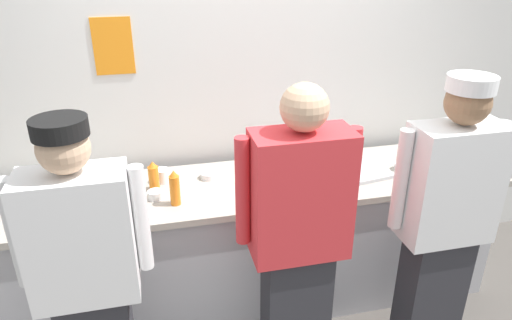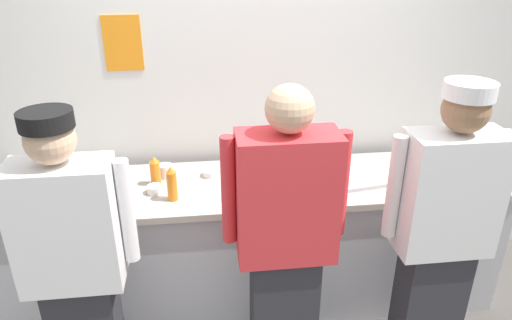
{
  "view_description": "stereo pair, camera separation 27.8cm",
  "coord_description": "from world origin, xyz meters",
  "px_view_note": "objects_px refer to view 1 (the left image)",
  "views": [
    {
      "loc": [
        -0.57,
        -2.11,
        2.22
      ],
      "look_at": [
        0.01,
        0.35,
        1.05
      ],
      "focal_mm": 32.71,
      "sensor_mm": 36.0,
      "label": 1
    },
    {
      "loc": [
        -0.3,
        -2.16,
        2.22
      ],
      "look_at": [
        0.01,
        0.35,
        1.05
      ],
      "focal_mm": 32.71,
      "sensor_mm": 36.0,
      "label": 2
    }
  ],
  "objects_px": {
    "squeeze_bottle_primary": "(175,188)",
    "squeeze_bottle_secondary": "(154,176)",
    "ramekin_red_sauce": "(401,166)",
    "ramekin_orange_sauce": "(208,175)",
    "deli_cup": "(163,176)",
    "plate_stack_front": "(447,159)",
    "ramekin_green_sauce": "(155,194)",
    "chef_near_left": "(88,277)",
    "sheet_tray": "(356,173)",
    "ramekin_yellow_sauce": "(415,160)",
    "chefs_knife": "(47,198)",
    "chef_center": "(298,238)",
    "mixing_bowl_steel": "(289,176)",
    "chef_far_right": "(444,220)"
  },
  "relations": [
    {
      "from": "squeeze_bottle_secondary",
      "to": "ramekin_green_sauce",
      "type": "bearing_deg",
      "value": -89.87
    },
    {
      "from": "plate_stack_front",
      "to": "ramekin_yellow_sauce",
      "type": "relative_size",
      "value": 2.56
    },
    {
      "from": "chefs_knife",
      "to": "chef_near_left",
      "type": "bearing_deg",
      "value": -69.22
    },
    {
      "from": "ramekin_orange_sauce",
      "to": "deli_cup",
      "type": "bearing_deg",
      "value": 176.74
    },
    {
      "from": "chef_center",
      "to": "plate_stack_front",
      "type": "distance_m",
      "value": 1.37
    },
    {
      "from": "squeeze_bottle_primary",
      "to": "ramekin_red_sauce",
      "type": "bearing_deg",
      "value": 4.47
    },
    {
      "from": "squeeze_bottle_primary",
      "to": "squeeze_bottle_secondary",
      "type": "distance_m",
      "value": 0.23
    },
    {
      "from": "mixing_bowl_steel",
      "to": "chefs_knife",
      "type": "bearing_deg",
      "value": 173.37
    },
    {
      "from": "chef_near_left",
      "to": "squeeze_bottle_secondary",
      "type": "distance_m",
      "value": 0.8
    },
    {
      "from": "squeeze_bottle_secondary",
      "to": "chefs_knife",
      "type": "xyz_separation_m",
      "value": [
        -0.61,
        0.03,
        -0.08
      ]
    },
    {
      "from": "sheet_tray",
      "to": "ramekin_red_sauce",
      "type": "xyz_separation_m",
      "value": [
        0.32,
        0.0,
        0.01
      ]
    },
    {
      "from": "plate_stack_front",
      "to": "ramekin_orange_sauce",
      "type": "xyz_separation_m",
      "value": [
        -1.58,
        0.16,
        -0.02
      ]
    },
    {
      "from": "sheet_tray",
      "to": "ramekin_yellow_sauce",
      "type": "distance_m",
      "value": 0.46
    },
    {
      "from": "plate_stack_front",
      "to": "ramekin_orange_sauce",
      "type": "bearing_deg",
      "value": 174.28
    },
    {
      "from": "chef_center",
      "to": "sheet_tray",
      "type": "relative_size",
      "value": 4.04
    },
    {
      "from": "chef_near_left",
      "to": "chefs_knife",
      "type": "height_order",
      "value": "chef_near_left"
    },
    {
      "from": "ramekin_green_sauce",
      "to": "ramekin_orange_sauce",
      "type": "relative_size",
      "value": 0.91
    },
    {
      "from": "ramekin_yellow_sauce",
      "to": "ramekin_green_sauce",
      "type": "distance_m",
      "value": 1.71
    },
    {
      "from": "chef_near_left",
      "to": "chef_center",
      "type": "bearing_deg",
      "value": 1.83
    },
    {
      "from": "ramekin_orange_sauce",
      "to": "squeeze_bottle_secondary",
      "type": "bearing_deg",
      "value": -167.41
    },
    {
      "from": "ramekin_yellow_sauce",
      "to": "ramekin_red_sauce",
      "type": "distance_m",
      "value": 0.15
    },
    {
      "from": "ramekin_orange_sauce",
      "to": "chefs_knife",
      "type": "distance_m",
      "value": 0.95
    },
    {
      "from": "chef_near_left",
      "to": "squeeze_bottle_primary",
      "type": "bearing_deg",
      "value": 49.88
    },
    {
      "from": "chef_center",
      "to": "chefs_knife",
      "type": "distance_m",
      "value": 1.48
    },
    {
      "from": "mixing_bowl_steel",
      "to": "ramekin_yellow_sauce",
      "type": "bearing_deg",
      "value": 6.87
    },
    {
      "from": "plate_stack_front",
      "to": "mixing_bowl_steel",
      "type": "height_order",
      "value": "mixing_bowl_steel"
    },
    {
      "from": "sheet_tray",
      "to": "ramekin_orange_sauce",
      "type": "distance_m",
      "value": 0.93
    },
    {
      "from": "squeeze_bottle_secondary",
      "to": "sheet_tray",
      "type": "bearing_deg",
      "value": -4.14
    },
    {
      "from": "squeeze_bottle_primary",
      "to": "ramekin_red_sauce",
      "type": "distance_m",
      "value": 1.47
    },
    {
      "from": "chef_center",
      "to": "ramekin_red_sauce",
      "type": "distance_m",
      "value": 1.08
    },
    {
      "from": "plate_stack_front",
      "to": "ramekin_orange_sauce",
      "type": "height_order",
      "value": "plate_stack_front"
    },
    {
      "from": "squeeze_bottle_secondary",
      "to": "chefs_knife",
      "type": "bearing_deg",
      "value": 177.17
    },
    {
      "from": "mixing_bowl_steel",
      "to": "ramekin_yellow_sauce",
      "type": "xyz_separation_m",
      "value": [
        0.91,
        0.11,
        -0.04
      ]
    },
    {
      "from": "squeeze_bottle_primary",
      "to": "ramekin_orange_sauce",
      "type": "xyz_separation_m",
      "value": [
        0.22,
        0.28,
        -0.08
      ]
    },
    {
      "from": "plate_stack_front",
      "to": "squeeze_bottle_primary",
      "type": "xyz_separation_m",
      "value": [
        -1.8,
        -0.12,
        0.06
      ]
    },
    {
      "from": "chef_far_right",
      "to": "plate_stack_front",
      "type": "height_order",
      "value": "chef_far_right"
    },
    {
      "from": "ramekin_orange_sauce",
      "to": "plate_stack_front",
      "type": "bearing_deg",
      "value": -5.72
    },
    {
      "from": "squeeze_bottle_secondary",
      "to": "ramekin_orange_sauce",
      "type": "bearing_deg",
      "value": 12.59
    },
    {
      "from": "squeeze_bottle_primary",
      "to": "deli_cup",
      "type": "relative_size",
      "value": 2.33
    },
    {
      "from": "ramekin_red_sauce",
      "to": "ramekin_green_sauce",
      "type": "bearing_deg",
      "value": -179.13
    },
    {
      "from": "chef_near_left",
      "to": "chef_far_right",
      "type": "xyz_separation_m",
      "value": [
        1.81,
        0.01,
        0.03
      ]
    },
    {
      "from": "chef_near_left",
      "to": "ramekin_red_sauce",
      "type": "height_order",
      "value": "chef_near_left"
    },
    {
      "from": "ramekin_yellow_sauce",
      "to": "plate_stack_front",
      "type": "bearing_deg",
      "value": -16.19
    },
    {
      "from": "plate_stack_front",
      "to": "chefs_knife",
      "type": "xyz_separation_m",
      "value": [
        -2.52,
        0.11,
        -0.03
      ]
    },
    {
      "from": "ramekin_green_sauce",
      "to": "plate_stack_front",
      "type": "bearing_deg",
      "value": 0.89
    },
    {
      "from": "plate_stack_front",
      "to": "chef_center",
      "type": "bearing_deg",
      "value": -153.83
    },
    {
      "from": "chef_far_right",
      "to": "mixing_bowl_steel",
      "type": "relative_size",
      "value": 4.99
    },
    {
      "from": "chef_near_left",
      "to": "plate_stack_front",
      "type": "height_order",
      "value": "chef_near_left"
    },
    {
      "from": "chef_far_right",
      "to": "chefs_knife",
      "type": "distance_m",
      "value": 2.22
    },
    {
      "from": "plate_stack_front",
      "to": "ramekin_red_sauce",
      "type": "height_order",
      "value": "plate_stack_front"
    }
  ]
}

